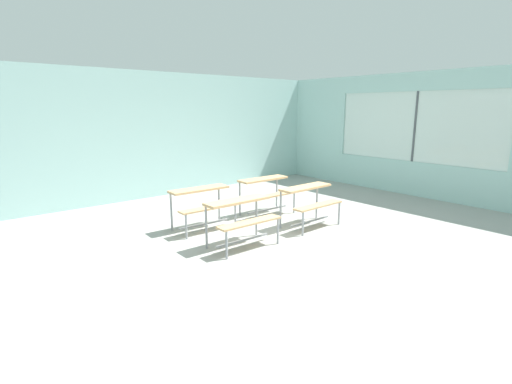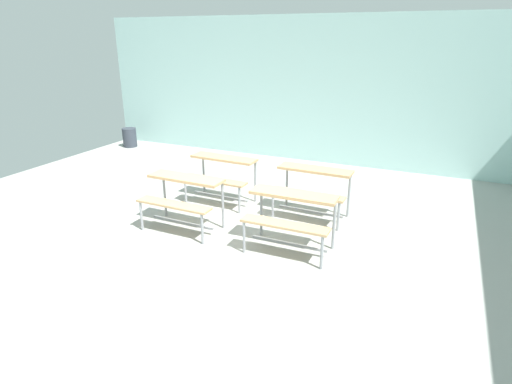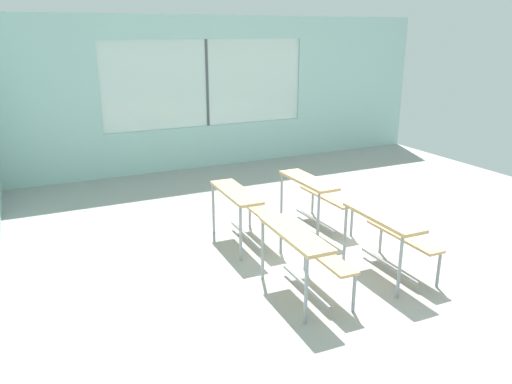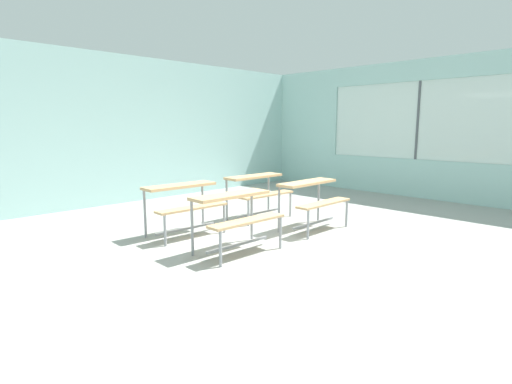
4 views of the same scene
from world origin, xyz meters
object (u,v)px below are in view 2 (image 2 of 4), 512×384
Objects in this scene: desk_bench_r0c1 at (291,209)px; desk_bench_r1c0 at (221,169)px; desk_bench_r0c0 at (182,191)px; desk_bench_r1c1 at (312,182)px; trash_bin at (130,137)px.

desk_bench_r0c1 is 1.95m from desk_bench_r1c0.
desk_bench_r0c0 is at bearing -87.52° from desk_bench_r1c0.
desk_bench_r0c1 is 1.12m from desk_bench_r1c1.
desk_bench_r1c0 reaches higher than trash_bin.
trash_bin is (-3.85, 2.34, -0.33)m from desk_bench_r1c0.
desk_bench_r0c0 is 1.59m from desk_bench_r0c1.
desk_bench_r1c1 is (1.53, 0.00, 0.00)m from desk_bench_r1c0.
desk_bench_r1c1 is (1.53, 1.13, 0.00)m from desk_bench_r0c0.
desk_bench_r0c1 is 0.99× the size of desk_bench_r1c0.
desk_bench_r0c0 reaches higher than trash_bin.
desk_bench_r0c1 is at bearing -32.93° from desk_bench_r1c0.
desk_bench_r1c1 is at bearing 92.78° from desk_bench_r0c1.
desk_bench_r0c1 is 6.46m from trash_bin.
desk_bench_r0c0 is 1.13m from desk_bench_r1c0.
desk_bench_r1c1 is at bearing 37.61° from desk_bench_r0c0.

